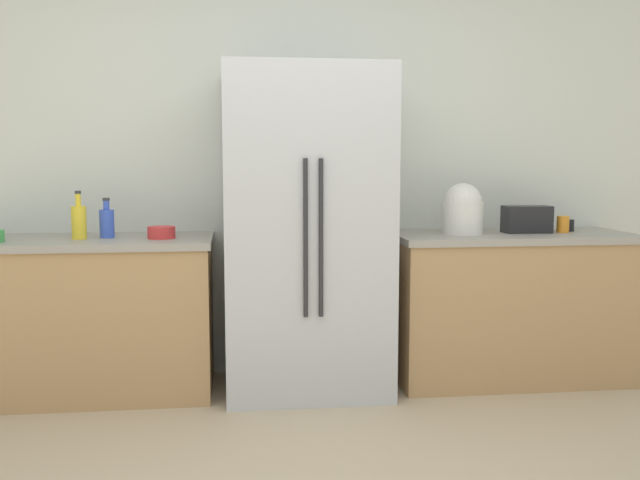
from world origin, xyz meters
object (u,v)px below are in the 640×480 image
bowl_b (161,232)px  cup_a (563,224)px  toaster (527,219)px  rice_cooker (462,210)px  refrigerator (306,231)px  bottle_a (79,221)px  bottle_b (107,222)px  cup_b (566,225)px

bowl_b → cup_a: bearing=1.0°
toaster → rice_cooker: rice_cooker is taller
refrigerator → bottle_a: bearing=179.2°
bottle_b → cup_a: 2.66m
toaster → bottle_a: size_ratio=1.03×
cup_a → cup_b: 0.11m
refrigerator → bowl_b: bearing=179.9°
rice_cooker → cup_a: 0.64m
refrigerator → bottle_a: size_ratio=6.88×
toaster → bottle_a: 2.58m
refrigerator → toaster: size_ratio=6.66×
refrigerator → cup_b: 1.62m
bottle_a → bowl_b: 0.45m
rice_cooker → cup_b: size_ratio=3.19×
refrigerator → rice_cooker: refrigerator is taller
bottle_b → bottle_a: bearing=-159.5°
bottle_a → cup_b: (2.87, 0.11, -0.06)m
bottle_b → bowl_b: bottle_b is taller
bottle_b → cup_b: size_ratio=2.39×
refrigerator → bottle_a: (-1.25, 0.02, 0.07)m
cup_a → bowl_b: size_ratio=0.65×
bottle_b → cup_a: bottle_b is taller
toaster → cup_a: (0.22, -0.01, -0.03)m
refrigerator → toaster: refrigerator is taller
rice_cooker → bottle_a: rice_cooker is taller
refrigerator → toaster: 1.33m
toaster → rice_cooker: 0.41m
refrigerator → cup_a: 1.55m
toaster → bottle_b: bottle_b is taller
toaster → cup_a: size_ratio=2.78×
bottle_a → rice_cooker: bearing=0.3°
cup_b → toaster: bearing=-165.6°
toaster → bottle_a: (-2.58, -0.04, 0.02)m
toaster → bowl_b: size_ratio=1.79×
bottle_a → cup_a: bottle_a is taller
refrigerator → cup_b: refrigerator is taller
refrigerator → cup_a: (1.55, 0.04, 0.02)m
bottle_b → cup_b: bearing=1.3°
refrigerator → bottle_b: (-1.11, 0.07, 0.06)m
refrigerator → rice_cooker: bearing=1.9°
toaster → bottle_b: (-2.44, 0.01, 0.01)m
toaster → cup_b: size_ratio=2.93×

